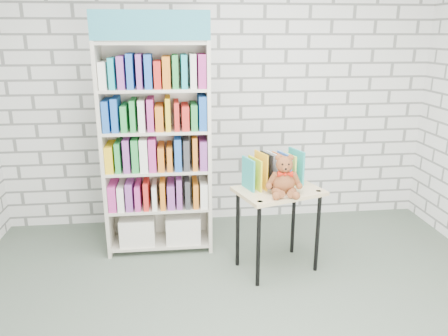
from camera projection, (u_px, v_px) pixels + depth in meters
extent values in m
plane|color=#4B584B|center=(248.00, 332.00, 3.03)|extent=(4.50, 4.50, 0.00)
cube|color=silver|center=(219.00, 93.00, 4.52)|extent=(4.50, 0.02, 2.80)
cube|color=beige|center=(105.00, 152.00, 3.91)|extent=(0.03, 0.38, 1.93)
cube|color=beige|center=(208.00, 149.00, 4.01)|extent=(0.03, 0.38, 1.93)
cube|color=beige|center=(158.00, 146.00, 4.13)|extent=(0.96, 0.02, 1.93)
cube|color=teal|center=(150.00, 25.00, 3.48)|extent=(0.96, 0.02, 0.24)
cube|color=beige|center=(161.00, 241.00, 4.23)|extent=(0.90, 0.36, 0.03)
cube|color=beige|center=(160.00, 206.00, 4.12)|extent=(0.90, 0.36, 0.03)
cube|color=beige|center=(158.00, 169.00, 4.01)|extent=(0.90, 0.36, 0.03)
cube|color=beige|center=(156.00, 130.00, 3.91)|extent=(0.90, 0.36, 0.03)
cube|color=beige|center=(154.00, 89.00, 3.80)|extent=(0.90, 0.36, 0.03)
cube|color=beige|center=(152.00, 43.00, 3.68)|extent=(0.90, 0.36, 0.03)
cube|color=silver|center=(138.00, 228.00, 4.16)|extent=(0.32, 0.32, 0.26)
cube|color=silver|center=(183.00, 226.00, 4.21)|extent=(0.32, 0.32, 0.26)
cube|color=yellow|center=(159.00, 192.00, 4.07)|extent=(0.90, 0.32, 0.26)
cube|color=blue|center=(157.00, 154.00, 3.96)|extent=(0.90, 0.32, 0.26)
cube|color=green|center=(155.00, 114.00, 3.85)|extent=(0.90, 0.32, 0.26)
cube|color=orange|center=(153.00, 72.00, 3.75)|extent=(0.90, 0.32, 0.26)
cube|color=tan|center=(279.00, 191.00, 3.66)|extent=(0.80, 0.67, 0.03)
cylinder|color=black|center=(258.00, 247.00, 3.49)|extent=(0.03, 0.03, 0.70)
cylinder|color=black|center=(238.00, 229.00, 3.81)|extent=(0.03, 0.03, 0.70)
cylinder|color=black|center=(317.00, 233.00, 3.72)|extent=(0.03, 0.03, 0.70)
cylinder|color=black|center=(293.00, 218.00, 4.04)|extent=(0.03, 0.03, 0.70)
cylinder|color=black|center=(260.00, 202.00, 3.39)|extent=(0.05, 0.05, 0.01)
cylinder|color=black|center=(319.00, 191.00, 3.62)|extent=(0.05, 0.05, 0.01)
cube|color=teal|center=(248.00, 173.00, 3.61)|extent=(0.08, 0.20, 0.28)
cube|color=#CCCF20|center=(255.00, 172.00, 3.64)|extent=(0.08, 0.20, 0.28)
cube|color=#FAAF1B|center=(261.00, 171.00, 3.66)|extent=(0.08, 0.20, 0.28)
cube|color=black|center=(267.00, 170.00, 3.68)|extent=(0.08, 0.20, 0.28)
cube|color=white|center=(272.00, 170.00, 3.71)|extent=(0.08, 0.20, 0.28)
cube|color=#C65823|center=(278.00, 169.00, 3.73)|extent=(0.08, 0.20, 0.28)
cube|color=blue|center=(284.00, 168.00, 3.75)|extent=(0.08, 0.20, 0.28)
cube|color=#C8D948|center=(290.00, 167.00, 3.78)|extent=(0.08, 0.20, 0.28)
cube|color=teal|center=(295.00, 166.00, 3.80)|extent=(0.08, 0.20, 0.28)
ellipsoid|color=brown|center=(284.00, 182.00, 3.55)|extent=(0.19, 0.16, 0.19)
sphere|color=brown|center=(284.00, 165.00, 3.50)|extent=(0.14, 0.14, 0.14)
sphere|color=brown|center=(278.00, 158.00, 3.50)|extent=(0.05, 0.05, 0.05)
sphere|color=brown|center=(291.00, 158.00, 3.50)|extent=(0.05, 0.05, 0.05)
sphere|color=brown|center=(285.00, 169.00, 3.45)|extent=(0.05, 0.05, 0.05)
sphere|color=black|center=(283.00, 164.00, 3.44)|extent=(0.02, 0.02, 0.02)
sphere|color=black|center=(289.00, 164.00, 3.44)|extent=(0.02, 0.02, 0.02)
sphere|color=black|center=(286.00, 169.00, 3.43)|extent=(0.02, 0.02, 0.02)
cylinder|color=brown|center=(272.00, 179.00, 3.52)|extent=(0.10, 0.08, 0.13)
cylinder|color=brown|center=(296.00, 179.00, 3.52)|extent=(0.09, 0.08, 0.13)
sphere|color=brown|center=(269.00, 186.00, 3.52)|extent=(0.05, 0.05, 0.05)
sphere|color=brown|center=(299.00, 186.00, 3.53)|extent=(0.05, 0.05, 0.05)
cylinder|color=brown|center=(278.00, 192.00, 3.47)|extent=(0.09, 0.15, 0.08)
cylinder|color=brown|center=(292.00, 192.00, 3.47)|extent=(0.11, 0.15, 0.08)
sphere|color=brown|center=(276.00, 196.00, 3.41)|extent=(0.07, 0.07, 0.07)
sphere|color=brown|center=(296.00, 196.00, 3.41)|extent=(0.07, 0.07, 0.07)
cone|color=red|center=(281.00, 174.00, 3.47)|extent=(0.06, 0.06, 0.05)
cone|color=red|center=(289.00, 174.00, 3.47)|extent=(0.06, 0.06, 0.05)
sphere|color=red|center=(285.00, 174.00, 3.47)|extent=(0.03, 0.03, 0.03)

